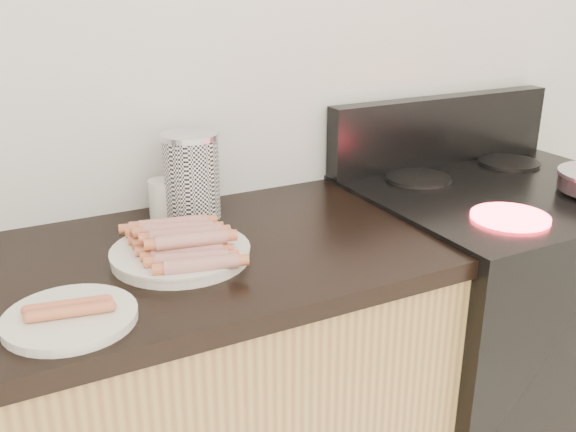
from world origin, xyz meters
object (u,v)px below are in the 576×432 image
stove (490,337)px  main_plate (181,255)px  mug (164,199)px  side_plate (70,318)px  canister (192,176)px

stove → main_plate: size_ratio=3.26×
stove → mug: (-0.87, 0.24, 0.49)m
side_plate → canister: canister is taller
canister → mug: bearing=147.0°
stove → side_plate: (-1.16, -0.17, 0.45)m
canister → stove: bearing=-14.3°
canister → mug: 0.09m
side_plate → mug: size_ratio=2.44×
stove → mug: bearing=164.2°
stove → main_plate: bearing=-179.5°
main_plate → canister: canister is taller
side_plate → stove: bearing=8.1°
stove → canister: bearing=165.7°
main_plate → side_plate: (-0.24, -0.16, -0.00)m
stove → mug: 1.03m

